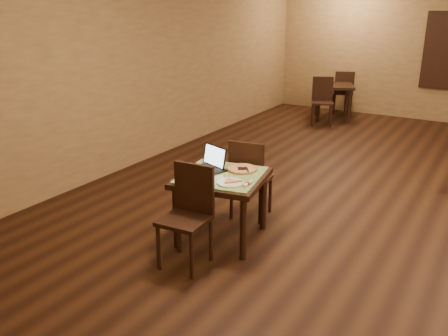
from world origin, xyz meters
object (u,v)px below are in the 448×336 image
Objects in this scene: chair_main_near at (189,209)px; pizza_pan at (242,170)px; laptop at (211,163)px; tiled_table at (222,183)px; other_table_b_chair_far at (343,90)px; chair_main_far at (249,175)px; other_table_b at (333,90)px; other_table_b_chair_near at (322,98)px.

chair_main_near reaches higher than pizza_pan.
laptop is at bearing -157.56° from pizza_pan.
tiled_table is 1.06× the size of other_table_b_chair_far.
chair_main_far reaches higher than tiled_table.
laptop is 6.82m from other_table_b_chair_far.
other_table_b_chair_far is at bearing 98.47° from pizza_pan.
pizza_pan is (0.13, 0.85, 0.19)m from chair_main_near.
chair_main_near is 1.02× the size of chair_main_far.
other_table_b_chair_far reaches higher than pizza_pan.
chair_main_far is at bearing 85.08° from chair_main_near.
other_table_b_chair_far is (0.04, 0.60, -0.08)m from other_table_b.
other_table_b is 0.61m from other_table_b_chair_far.
chair_main_far is 5.16m from other_table_b_chair_near.
tiled_table is 1.07× the size of chair_main_far.
chair_main_far is at bearing 77.87° from tiled_table.
tiled_table is at bearing -104.64° from other_table_b_chair_near.
pizza_pan is at bearing 40.53° from laptop.
pizza_pan reaches higher than tiled_table.
other_table_b is 0.61m from other_table_b_chair_near.
chair_main_far is 5.75m from other_table_b.
other_table_b_chair_far reaches higher than tiled_table.
laptop is at bearing -107.54° from other_table_b.
chair_main_far reaches higher than other_table_b.
tiled_table is at bearing -105.86° from other_table_b.
tiled_table is at bearing 81.33° from chair_main_far.
pizza_pan is at bearing 74.41° from other_table_b_chair_far.
chair_main_far is 2.38× the size of laptop.
laptop is at bearing -106.47° from other_table_b_chair_near.
other_table_b_chair_far is (-0.99, 6.65, -0.19)m from pizza_pan.
chair_main_near is 6.36m from other_table_b_chair_near.
other_table_b is (-1.03, 6.05, -0.11)m from pizza_pan.
laptop is 1.22× the size of pizza_pan.
other_table_b is at bearing -88.39° from chair_main_far.
laptop is at bearing 140.63° from tiled_table.
chair_main_far is 2.90× the size of pizza_pan.
other_table_b_chair_far reaches higher than other_table_b.
pizza_pan is (0.11, -0.37, 0.20)m from chair_main_far.
pizza_pan is 0.34× the size of other_table_b_chair_near.
laptop is (-0.21, -0.50, 0.26)m from chair_main_far.
other_table_b is (-0.90, 6.90, 0.07)m from chair_main_near.
chair_main_far is at bearing 106.22° from pizza_pan.
chair_main_far is (0.02, 1.22, -0.01)m from chair_main_near.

